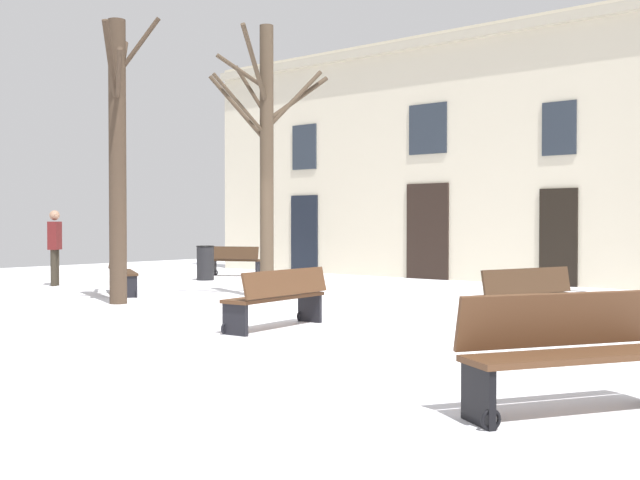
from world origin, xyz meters
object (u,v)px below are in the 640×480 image
(tree_right_of_center, at_px, (266,151))
(litter_bin, at_px, (205,263))
(bench_back_to_back_left, at_px, (121,273))
(bench_by_litter_bin, at_px, (235,261))
(bench_near_center_tree, at_px, (521,294))
(bench_back_to_back_right, at_px, (278,297))
(person_strolling, at_px, (55,243))
(tree_foreground, at_px, (118,153))
(bench_far_corner, at_px, (570,351))

(tree_right_of_center, height_order, litter_bin, tree_right_of_center)
(tree_right_of_center, distance_m, bench_back_to_back_left, 4.16)
(bench_by_litter_bin, relative_size, bench_back_to_back_left, 0.92)
(litter_bin, distance_m, bench_by_litter_bin, 1.64)
(bench_by_litter_bin, bearing_deg, bench_near_center_tree, 134.17)
(bench_back_to_back_right, xyz_separation_m, person_strolling, (-9.27, 2.11, 0.58))
(tree_foreground, bearing_deg, litter_bin, 122.35)
(tree_right_of_center, xyz_separation_m, bench_back_to_back_right, (3.10, -3.04, -2.51))
(tree_foreground, distance_m, tree_right_of_center, 2.88)
(bench_far_corner, distance_m, person_strolling, 15.02)
(tree_foreground, height_order, bench_back_to_back_right, tree_foreground)
(litter_bin, relative_size, bench_by_litter_bin, 0.57)
(bench_back_to_back_left, bearing_deg, tree_foreground, 173.87)
(litter_bin, height_order, bench_by_litter_bin, litter_bin)
(bench_by_litter_bin, xyz_separation_m, bench_near_center_tree, (10.84, -4.58, -0.00))
(person_strolling, bearing_deg, tree_foreground, 34.54)
(tree_foreground, height_order, bench_back_to_back_left, tree_foreground)
(bench_back_to_back_right, xyz_separation_m, bench_far_corner, (5.13, -2.14, 0.04))
(tree_right_of_center, relative_size, bench_near_center_tree, 2.91)
(tree_right_of_center, distance_m, bench_back_to_back_right, 5.01)
(tree_right_of_center, relative_size, bench_back_to_back_left, 3.10)
(tree_right_of_center, height_order, bench_far_corner, tree_right_of_center)
(bench_far_corner, bearing_deg, bench_back_to_back_right, 99.20)
(tree_right_of_center, height_order, bench_by_litter_bin, tree_right_of_center)
(bench_back_to_back_right, bearing_deg, tree_right_of_center, -138.53)
(litter_bin, bearing_deg, tree_foreground, -57.65)
(tree_right_of_center, height_order, bench_back_to_back_left, tree_right_of_center)
(litter_bin, height_order, bench_back_to_back_right, litter_bin)
(bench_by_litter_bin, relative_size, bench_far_corner, 0.87)
(tree_foreground, xyz_separation_m, bench_near_center_tree, (7.12, 2.10, -2.39))
(tree_foreground, xyz_separation_m, bench_by_litter_bin, (-3.72, 6.67, -2.39))
(tree_foreground, distance_m, litter_bin, 6.49)
(bench_back_to_back_right, bearing_deg, bench_by_litter_bin, -135.12)
(litter_bin, distance_m, bench_back_to_back_right, 9.71)
(tree_right_of_center, bearing_deg, litter_bin, 150.82)
(bench_back_to_back_right, distance_m, bench_back_to_back_left, 6.43)
(bench_back_to_back_right, bearing_deg, bench_far_corner, 63.30)
(litter_bin, bearing_deg, bench_by_litter_bin, 107.22)
(tree_foreground, height_order, bench_by_litter_bin, tree_foreground)
(litter_bin, distance_m, person_strolling, 3.90)
(bench_near_center_tree, relative_size, bench_back_to_back_left, 1.06)
(bench_near_center_tree, distance_m, bench_far_corner, 5.50)
(tree_right_of_center, bearing_deg, bench_near_center_tree, -3.54)
(bench_back_to_back_right, height_order, bench_by_litter_bin, same)
(tree_right_of_center, bearing_deg, bench_back_to_back_left, -157.70)
(tree_right_of_center, bearing_deg, person_strolling, -171.45)
(tree_right_of_center, relative_size, litter_bin, 5.93)
(bench_by_litter_bin, height_order, bench_back_to_back_left, bench_back_to_back_left)
(tree_right_of_center, xyz_separation_m, bench_far_corner, (8.22, -5.18, -2.46))
(tree_right_of_center, xyz_separation_m, person_strolling, (-6.18, -0.93, -1.93))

